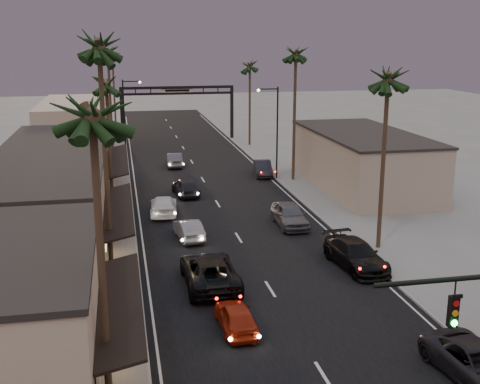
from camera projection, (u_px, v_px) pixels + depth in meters
name	position (u px, v px, depth m)	size (l,w,h in m)	color
ground	(212.00, 195.00, 53.24)	(200.00, 200.00, 0.00)	slate
road	(204.00, 182.00, 57.99)	(14.00, 120.00, 0.02)	black
sidewalk_left	(105.00, 170.00, 62.81)	(5.00, 92.00, 0.12)	slate
sidewalk_right	(280.00, 163.00, 66.44)	(5.00, 92.00, 0.12)	slate
storefront_mid	(37.00, 219.00, 36.78)	(8.00, 14.00, 5.50)	#A49683
storefront_far	(60.00, 169.00, 52.04)	(8.00, 16.00, 5.00)	#C5AF96
storefront_dist	(76.00, 126.00, 73.75)	(8.00, 20.00, 6.00)	#A49683
building_right	(362.00, 161.00, 55.29)	(8.00, 18.00, 5.00)	#A49683
arch	(177.00, 99.00, 80.35)	(15.20, 0.40, 7.27)	black
streetlight_right	(275.00, 125.00, 57.98)	(2.13, 0.30, 9.00)	black
streetlight_left	(127.00, 113.00, 67.68)	(2.13, 0.30, 9.00)	black
palm_la	(91.00, 104.00, 19.32)	(3.20, 3.20, 13.20)	#38281C
palm_lb	(99.00, 40.00, 31.18)	(3.20, 3.20, 15.20)	#38281C
palm_lc	(106.00, 79.00, 45.20)	(3.20, 3.20, 12.20)	#38281C
palm_ld	(108.00, 49.00, 62.75)	(3.20, 3.20, 14.20)	#38281C
palm_ra	(389.00, 73.00, 36.84)	(3.20, 3.20, 13.20)	#38281C
palm_rb	(296.00, 50.00, 55.59)	(3.20, 3.20, 14.20)	#38281C
palm_rc	(250.00, 63.00, 75.07)	(3.20, 3.20, 12.20)	#38281C
palm_far	(112.00, 53.00, 84.89)	(3.20, 3.20, 13.20)	#38281C
oncoming_red	(236.00, 317.00, 28.53)	(1.58, 3.93, 1.34)	#9D220B
oncoming_pickup	(210.00, 271.00, 33.62)	(2.86, 6.20, 1.72)	black
oncoming_silver	(189.00, 229.00, 41.52)	(1.43, 4.11, 1.36)	gray
oncoming_white	(164.00, 205.00, 47.29)	(2.02, 4.96, 1.44)	white
oncoming_dgrey	(186.00, 187.00, 52.95)	(1.86, 4.63, 1.58)	black
oncoming_grey_far	(175.00, 160.00, 64.88)	(1.58, 4.52, 1.49)	#4C4C51
curbside_near	(478.00, 364.00, 24.27)	(2.47, 5.35, 1.49)	black
curbside_black	(356.00, 255.00, 36.26)	(2.29, 5.63, 1.63)	black
curbside_grey	(290.00, 215.00, 44.31)	(2.00, 4.98, 1.70)	#505055
curbside_far	(263.00, 168.00, 60.54)	(1.59, 4.57, 1.51)	black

